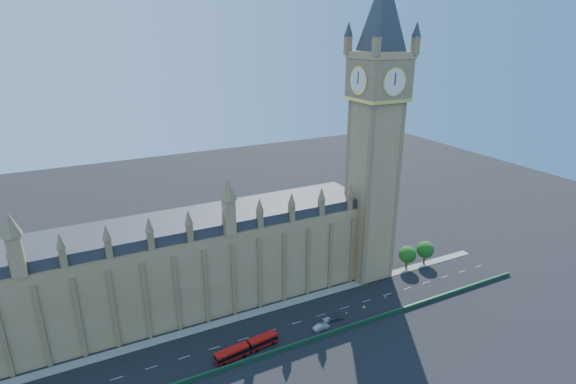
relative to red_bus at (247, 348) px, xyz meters
name	(u,v)px	position (x,y,z in m)	size (l,w,h in m)	color
ground	(284,326)	(13.19, 5.48, -1.53)	(400.00, 400.00, 0.00)	black
palace_westminster	(171,267)	(-11.81, 27.48, 12.33)	(120.00, 20.00, 28.00)	#987849
elizabeth_tower	(377,112)	(51.19, 19.47, 53.02)	(20.59, 20.59, 105.00)	#987849
bridge_parapet	(299,344)	(13.19, -3.52, -0.93)	(160.00, 0.60, 1.20)	#1E4C2D
kerb_north	(270,308)	(13.19, 14.98, -1.45)	(160.00, 3.00, 0.16)	gray
tree_east_near	(408,254)	(65.41, 15.56, 4.11)	(6.00, 6.00, 8.50)	#382619
tree_east_far	(426,249)	(73.41, 15.56, 4.11)	(6.00, 6.00, 8.50)	#382619
red_bus	(247,348)	(0.00, 0.00, 0.00)	(17.31, 4.56, 2.91)	red
car_grey	(334,317)	(27.42, 1.86, -0.71)	(1.95, 4.84, 1.65)	#42434A
car_silver	(321,327)	(21.89, -0.25, -0.74)	(1.69, 4.84, 1.59)	#939699
car_white	(329,319)	(25.78, 1.95, -0.94)	(1.66, 4.08, 1.19)	silver
cone_a	(363,307)	(38.15, 2.88, -1.16)	(0.62, 0.62, 0.75)	black
cone_b	(347,313)	(31.97, 2.46, -1.18)	(0.54, 0.54, 0.71)	black
cone_c	(364,307)	(38.49, 2.73, -1.16)	(0.54, 0.54, 0.76)	black
cone_d	(385,297)	(47.19, 3.96, -1.14)	(0.64, 0.64, 0.79)	black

